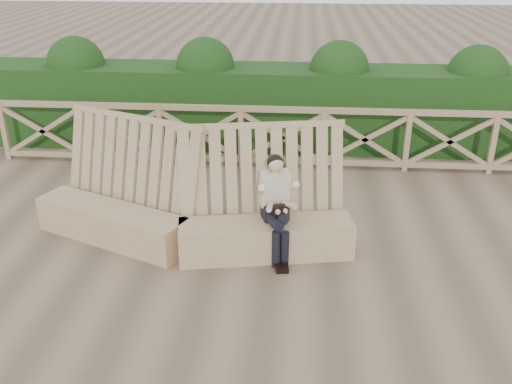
{
  "coord_description": "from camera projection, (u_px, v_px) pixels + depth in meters",
  "views": [
    {
      "loc": [
        0.31,
        -5.91,
        3.77
      ],
      "look_at": [
        -0.2,
        0.4,
        0.9
      ],
      "focal_mm": 40.0,
      "sensor_mm": 36.0,
      "label": 1
    }
  ],
  "objects": [
    {
      "name": "hedge",
      "position": [
        284.0,
        107.0,
        10.9
      ],
      "size": [
        12.0,
        1.2,
        1.5
      ],
      "primitive_type": "cube",
      "color": "black",
      "rests_on": "ground"
    },
    {
      "name": "woman",
      "position": [
        276.0,
        202.0,
        7.08
      ],
      "size": [
        0.46,
        0.8,
        1.33
      ],
      "rotation": [
        0.0,
        0.0,
        0.32
      ],
      "color": "black",
      "rests_on": "ground"
    },
    {
      "name": "ground",
      "position": [
        269.0,
        273.0,
        6.95
      ],
      "size": [
        60.0,
        60.0,
        0.0
      ],
      "primitive_type": "plane",
      "color": "brown",
      "rests_on": "ground"
    },
    {
      "name": "guardrail",
      "position": [
        282.0,
        137.0,
        9.9
      ],
      "size": [
        10.1,
        0.09,
        1.1
      ],
      "color": "#8F7053",
      "rests_on": "ground"
    },
    {
      "name": "bench",
      "position": [
        188.0,
        217.0,
        7.45
      ],
      "size": [
        4.31,
        1.58,
        1.6
      ],
      "rotation": [
        0.0,
        0.0,
        -0.08
      ],
      "color": "#987E57",
      "rests_on": "ground"
    }
  ]
}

